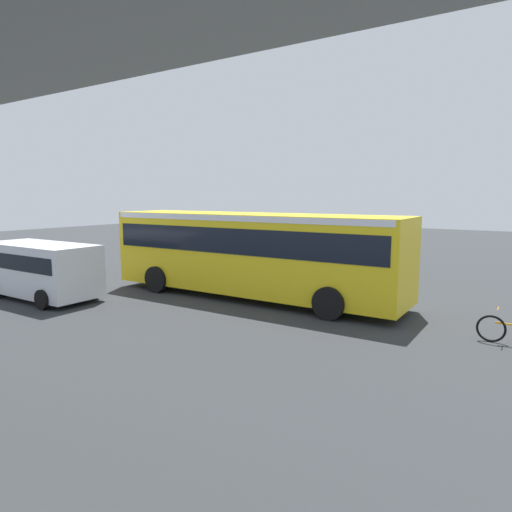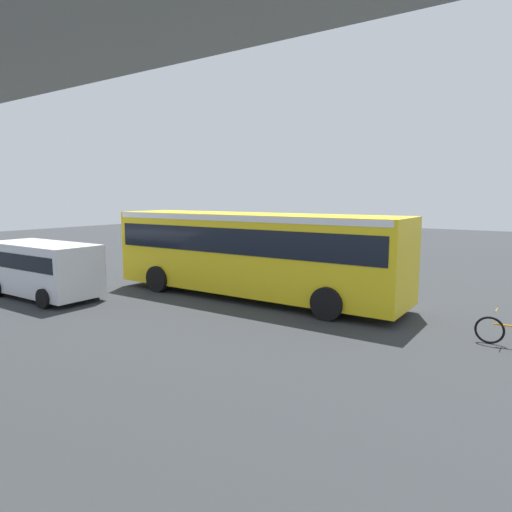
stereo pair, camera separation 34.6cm
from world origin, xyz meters
The scene contains 7 objects.
ground centered at (0.00, 0.00, 0.00)m, with size 80.00×80.00×0.00m, color #2D3033.
city_bus centered at (-0.32, 1.29, 1.88)m, with size 11.54×2.85×3.15m.
parked_van centered at (6.18, 5.63, 1.18)m, with size 4.80×2.17×2.05m.
traffic_sign centered at (-2.25, -2.91, 1.89)m, with size 0.08×0.60×2.80m.
lane_dash_leftmost centered at (-4.00, -3.39, 0.00)m, with size 2.00×0.20×0.01m, color silver.
lane_dash_left centered at (0.00, -3.39, 0.00)m, with size 2.00×0.20×0.01m, color silver.
lane_dash_centre centered at (4.00, -3.39, 0.00)m, with size 2.00×0.20×0.01m, color silver.
Camera 2 is at (-9.72, 14.90, 3.80)m, focal length 31.45 mm.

